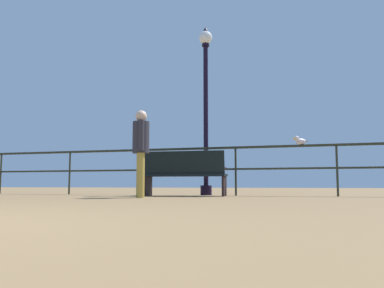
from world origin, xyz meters
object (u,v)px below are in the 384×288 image
(lamppost_center, at_px, (206,96))
(bench_near_left, at_px, (184,171))
(person_by_bench, at_px, (141,147))
(seagull_on_rail, at_px, (300,141))

(lamppost_center, bearing_deg, bench_near_left, -103.51)
(person_by_bench, xyz_separation_m, seagull_on_rail, (2.77, 1.87, 0.23))
(bench_near_left, height_order, person_by_bench, person_by_bench)
(lamppost_center, xyz_separation_m, seagull_on_rail, (2.10, -0.25, -1.15))
(bench_near_left, bearing_deg, lamppost_center, 76.49)
(seagull_on_rail, bearing_deg, bench_near_left, -163.84)
(bench_near_left, relative_size, lamppost_center, 0.44)
(lamppost_center, relative_size, person_by_bench, 2.46)
(seagull_on_rail, bearing_deg, lamppost_center, 173.23)
(person_by_bench, distance_m, seagull_on_rail, 3.35)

